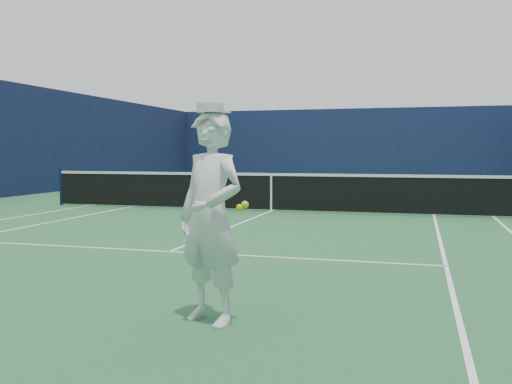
# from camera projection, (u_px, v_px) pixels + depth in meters

# --- Properties ---
(ground) EXTENTS (80.00, 80.00, 0.00)m
(ground) POSITION_uv_depth(u_px,v_px,m) (271.00, 211.00, 15.06)
(ground) COLOR #256135
(ground) RESTS_ON ground
(court_markings) EXTENTS (11.03, 23.83, 0.01)m
(court_markings) POSITION_uv_depth(u_px,v_px,m) (271.00, 211.00, 15.06)
(court_markings) COLOR white
(court_markings) RESTS_ON ground
(windscreen_fence) EXTENTS (20.12, 36.12, 4.00)m
(windscreen_fence) POSITION_uv_depth(u_px,v_px,m) (271.00, 135.00, 14.92)
(windscreen_fence) COLOR #101A3D
(windscreen_fence) RESTS_ON ground
(tennis_net) EXTENTS (12.88, 0.09, 1.07)m
(tennis_net) POSITION_uv_depth(u_px,v_px,m) (271.00, 190.00, 15.02)
(tennis_net) COLOR #141E4C
(tennis_net) RESTS_ON ground
(tennis_player) EXTENTS (0.83, 0.75, 2.00)m
(tennis_player) POSITION_uv_depth(u_px,v_px,m) (211.00, 217.00, 5.18)
(tennis_player) COLOR white
(tennis_player) RESTS_ON ground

